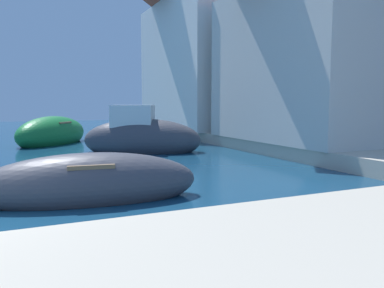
{
  "coord_description": "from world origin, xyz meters",
  "views": [
    {
      "loc": [
        1.47,
        -6.92,
        1.99
      ],
      "look_at": [
        8.0,
        7.69,
        0.31
      ],
      "focal_mm": 36.38,
      "sensor_mm": 36.0,
      "label": 1
    }
  ],
  "objects": [
    {
      "name": "waterfront_building_annex",
      "position": [
        13.0,
        15.29,
        5.01
      ],
      "size": [
        7.25,
        9.98,
        8.9
      ],
      "color": "white",
      "rests_on": "quay_promenade"
    },
    {
      "name": "moored_boat_3",
      "position": [
        2.97,
        13.41,
        0.49
      ],
      "size": [
        4.61,
        5.11,
        1.76
      ],
      "rotation": [
        0.0,
        0.0,
        4.04
      ],
      "color": "#197233",
      "rests_on": "ground"
    },
    {
      "name": "moored_boat_7",
      "position": [
        6.05,
        8.42,
        0.59
      ],
      "size": [
        5.18,
        3.88,
        2.32
      ],
      "rotation": [
        0.0,
        0.0,
        5.83
      ],
      "color": "#3F3F47",
      "rests_on": "ground"
    },
    {
      "name": "quay_promenade",
      "position": [
        4.32,
        -0.37,
        0.25
      ],
      "size": [
        44.0,
        32.0,
        0.5
      ],
      "color": "#BCB29E",
      "rests_on": "ground"
    },
    {
      "name": "quayside_tree",
      "position": [
        11.27,
        13.21,
        3.57
      ],
      "size": [
        2.95,
        2.95,
        4.55
      ],
      "color": "brown",
      "rests_on": "quay_promenade"
    },
    {
      "name": "waterfront_building_main",
      "position": [
        13.0,
        5.87,
        4.19
      ],
      "size": [
        6.53,
        8.2,
        7.26
      ],
      "color": "beige",
      "rests_on": "quay_promenade"
    },
    {
      "name": "moored_boat_4",
      "position": [
        2.76,
        1.06,
        0.36
      ],
      "size": [
        4.58,
        1.91,
        1.28
      ],
      "rotation": [
        0.0,
        0.0,
        3.03
      ],
      "color": "#3F3F47",
      "rests_on": "ground"
    }
  ]
}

